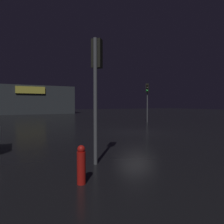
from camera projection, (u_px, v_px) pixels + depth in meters
name	position (u px, v px, depth m)	size (l,w,h in m)	color
ground_plane	(136.00, 132.00, 14.24)	(120.00, 120.00, 0.00)	black
store_building	(28.00, 100.00, 41.96)	(17.15, 9.49, 5.59)	#33383D
traffic_signal_main	(147.00, 93.00, 21.68)	(0.42, 0.42, 4.20)	#595B60
traffic_signal_opposite	(97.00, 72.00, 6.70)	(0.42, 0.42, 4.17)	#595B60
fire_hydrant	(81.00, 165.00, 5.03)	(0.22, 0.22, 0.98)	red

